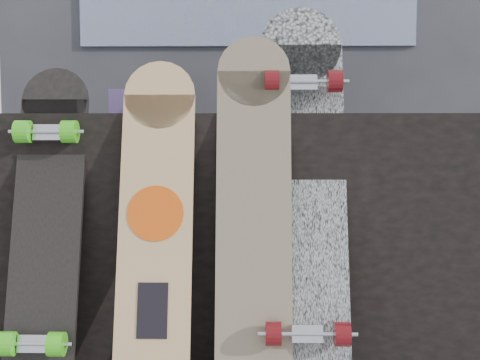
{
  "coord_description": "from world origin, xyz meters",
  "views": [
    {
      "loc": [
        0.02,
        -1.68,
        0.74
      ],
      "look_at": [
        -0.02,
        0.2,
        0.59
      ],
      "focal_mm": 45.0,
      "sensor_mm": 36.0,
      "label": 1
    }
  ],
  "objects_px": {
    "longboard_celtic": "(254,193)",
    "vendor_table": "(246,226)",
    "skateboard_dark": "(46,215)",
    "longboard_cascadia": "(303,177)",
    "longboard_geisha": "(156,209)"
  },
  "relations": [
    {
      "from": "vendor_table",
      "to": "longboard_celtic",
      "type": "distance_m",
      "value": 0.39
    },
    {
      "from": "longboard_cascadia",
      "to": "longboard_geisha",
      "type": "bearing_deg",
      "value": -169.17
    },
    {
      "from": "longboard_celtic",
      "to": "longboard_cascadia",
      "type": "distance_m",
      "value": 0.17
    },
    {
      "from": "skateboard_dark",
      "to": "longboard_cascadia",
      "type": "bearing_deg",
      "value": 4.25
    },
    {
      "from": "vendor_table",
      "to": "longboard_geisha",
      "type": "relative_size",
      "value": 1.65
    },
    {
      "from": "longboard_geisha",
      "to": "longboard_celtic",
      "type": "distance_m",
      "value": 0.3
    },
    {
      "from": "longboard_celtic",
      "to": "vendor_table",
      "type": "bearing_deg",
      "value": 94.26
    },
    {
      "from": "vendor_table",
      "to": "longboard_geisha",
      "type": "bearing_deg",
      "value": -124.94
    },
    {
      "from": "vendor_table",
      "to": "skateboard_dark",
      "type": "xyz_separation_m",
      "value": [
        -0.61,
        -0.36,
        0.09
      ]
    },
    {
      "from": "longboard_cascadia",
      "to": "longboard_celtic",
      "type": "bearing_deg",
      "value": -160.83
    },
    {
      "from": "vendor_table",
      "to": "longboard_cascadia",
      "type": "relative_size",
      "value": 1.38
    },
    {
      "from": "longboard_celtic",
      "to": "skateboard_dark",
      "type": "xyz_separation_m",
      "value": [
        -0.64,
        -0.0,
        -0.07
      ]
    },
    {
      "from": "longboard_celtic",
      "to": "longboard_cascadia",
      "type": "height_order",
      "value": "longboard_cascadia"
    },
    {
      "from": "longboard_geisha",
      "to": "skateboard_dark",
      "type": "relative_size",
      "value": 1.02
    },
    {
      "from": "vendor_table",
      "to": "skateboard_dark",
      "type": "distance_m",
      "value": 0.71
    }
  ]
}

